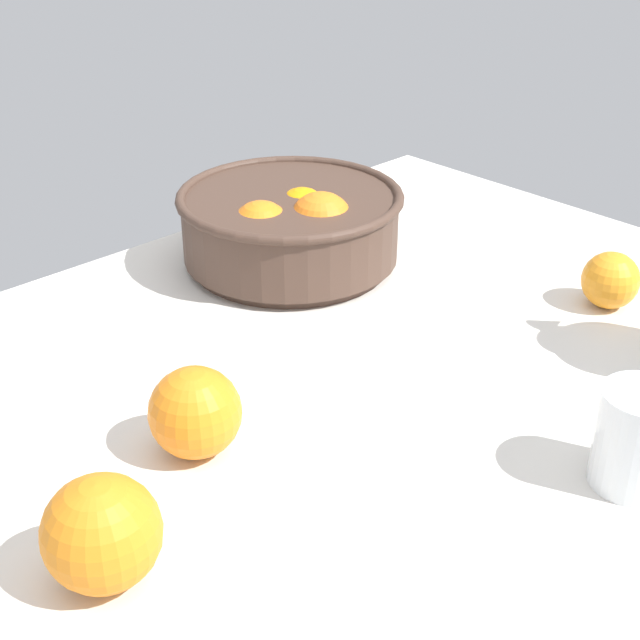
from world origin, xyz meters
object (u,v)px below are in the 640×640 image
juice_glass (637,444)px  loose_orange_2 (102,533)px  loose_orange_0 (610,280)px  fruit_bowl (290,225)px  loose_orange_1 (195,412)px

juice_glass → loose_orange_2: same height
juice_glass → loose_orange_0: (26.59, 18.21, -0.64)cm
loose_orange_0 → loose_orange_2: (-64.38, 2.29, 1.10)cm
fruit_bowl → loose_orange_2: size_ratio=3.15×
juice_glass → loose_orange_1: 36.97cm
fruit_bowl → loose_orange_2: 55.17cm
loose_orange_0 → loose_orange_2: bearing=178.0°
fruit_bowl → juice_glass: fruit_bowl is taller
loose_orange_0 → loose_orange_2: loose_orange_2 is taller
loose_orange_1 → loose_orange_2: size_ratio=0.93×
fruit_bowl → loose_orange_1: bearing=-144.0°
juice_glass → loose_orange_1: size_ratio=1.08×
juice_glass → loose_orange_0: 32.23cm
fruit_bowl → juice_glass: 51.98cm
fruit_bowl → loose_orange_0: 38.09cm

